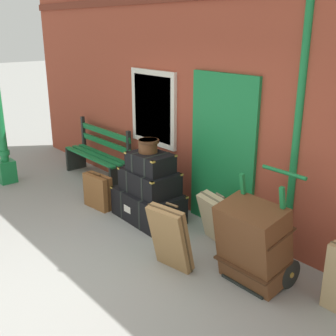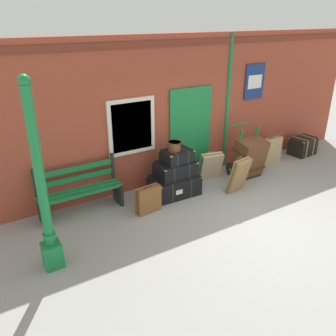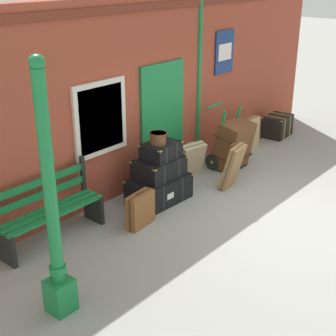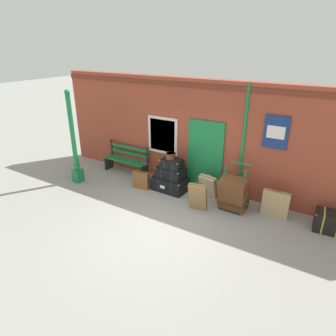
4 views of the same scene
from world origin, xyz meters
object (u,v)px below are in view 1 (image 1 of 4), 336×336
steamer_trunk_top (150,162)px  porters_trolley (262,255)px  steamer_trunk_base (148,205)px  suitcase_beige (170,238)px  lamp_post (0,122)px  round_hatbox (148,145)px  large_brown_trunk (253,244)px  suitcase_cream (98,191)px  platform_bench (99,155)px  suitcase_caramel (218,220)px  steamer_trunk_middle (150,181)px

steamer_trunk_top → porters_trolley: porters_trolley is taller
steamer_trunk_base → suitcase_beige: 1.39m
lamp_post → porters_trolley: bearing=12.3°
steamer_trunk_base → round_hatbox: bearing=79.0°
large_brown_trunk → suitcase_cream: (-2.80, -0.21, -0.21)m
platform_bench → suitcase_caramel: 3.07m
round_hatbox → suitcase_cream: (-0.81, -0.36, -0.84)m
platform_bench → suitcase_cream: (1.11, -0.70, -0.18)m
platform_bench → large_brown_trunk: 3.94m
suitcase_beige → suitcase_caramel: 0.87m
steamer_trunk_middle → steamer_trunk_top: 0.29m
platform_bench → steamer_trunk_base: platform_bench is taller
lamp_post → suitcase_cream: (2.01, 0.66, -0.83)m
platform_bench → large_brown_trunk: platform_bench is taller
lamp_post → suitcase_cream: 2.28m
steamer_trunk_base → steamer_trunk_middle: 0.37m
lamp_post → platform_bench: size_ratio=1.80×
lamp_post → steamer_trunk_middle: size_ratio=3.53×
steamer_trunk_base → porters_trolley: (1.99, 0.04, 0.06)m
round_hatbox → large_brown_trunk: 2.09m
steamer_trunk_base → suitcase_caramel: size_ratio=1.55×
steamer_trunk_top → suitcase_beige: bearing=-28.7°
platform_bench → round_hatbox: bearing=-10.2°
suitcase_cream → porters_trolley: bearing=7.8°
lamp_post → steamer_trunk_base: 3.13m
suitcase_beige → suitcase_cream: suitcase_beige is taller
lamp_post → large_brown_trunk: (4.81, 0.87, -0.62)m
steamer_trunk_top → porters_trolley: (1.93, 0.04, -0.60)m
round_hatbox → suitcase_cream: round_hatbox is taller
large_brown_trunk → suitcase_cream: size_ratio=1.69×
large_brown_trunk → suitcase_beige: (-0.77, -0.50, -0.08)m
platform_bench → steamer_trunk_middle: bearing=-10.0°
round_hatbox → steamer_trunk_top: bearing=-8.2°
suitcase_caramel → round_hatbox: bearing=-169.2°
large_brown_trunk → suitcase_caramel: bearing=156.7°
lamp_post → suitcase_cream: bearing=18.2°
platform_bench → suitcase_cream: size_ratio=2.85×
porters_trolley → large_brown_trunk: 0.27m
steamer_trunk_middle → steamer_trunk_top: steamer_trunk_top is taller
lamp_post → platform_bench: 1.76m
steamer_trunk_middle → large_brown_trunk: large_brown_trunk is taller
suitcase_beige → large_brown_trunk: bearing=32.9°
round_hatbox → porters_trolley: (1.98, 0.03, -0.83)m
steamer_trunk_top → porters_trolley: bearing=1.1°
porters_trolley → suitcase_beige: 1.03m
porters_trolley → steamer_trunk_middle: bearing=-179.2°
large_brown_trunk → steamer_trunk_top: bearing=175.9°
steamer_trunk_top → suitcase_caramel: bearing=11.7°
platform_bench → steamer_trunk_top: (1.98, -0.35, 0.43)m
lamp_post → steamer_trunk_top: (2.89, 1.01, -0.22)m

